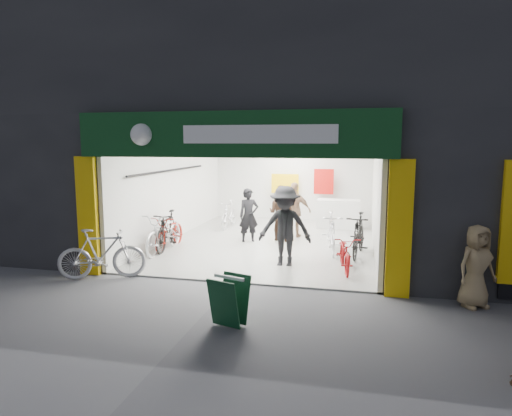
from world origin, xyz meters
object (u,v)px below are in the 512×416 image
(pedestrian_near, at_px, (476,266))
(sandwich_board, at_px, (229,300))
(bike_right_front, at_px, (359,235))
(parked_bike, at_px, (102,254))
(bike_left_front, at_px, (164,233))

(pedestrian_near, height_order, sandwich_board, pedestrian_near)
(pedestrian_near, bearing_deg, sandwich_board, 174.66)
(bike_right_front, height_order, parked_bike, bike_right_front)
(sandwich_board, bearing_deg, parked_bike, 168.62)
(pedestrian_near, relative_size, sandwich_board, 1.87)
(parked_bike, distance_m, sandwich_board, 3.83)
(bike_left_front, relative_size, bike_right_front, 1.10)
(bike_right_front, xyz_separation_m, pedestrian_near, (2.05, -3.22, 0.19))
(bike_right_front, relative_size, parked_bike, 1.02)
(parked_bike, bearing_deg, pedestrian_near, -114.11)
(bike_left_front, xyz_separation_m, bike_right_front, (5.00, 0.73, 0.02))
(bike_right_front, xyz_separation_m, sandwich_board, (-1.93, -5.03, -0.12))
(bike_left_front, distance_m, parked_bike, 2.51)
(pedestrian_near, distance_m, sandwich_board, 4.39)
(parked_bike, xyz_separation_m, pedestrian_near, (7.35, 0.00, 0.19))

